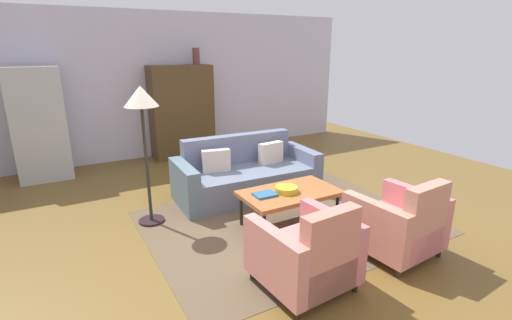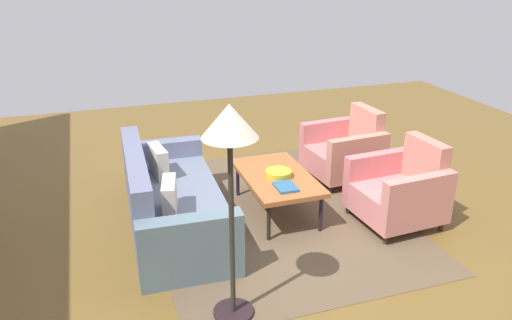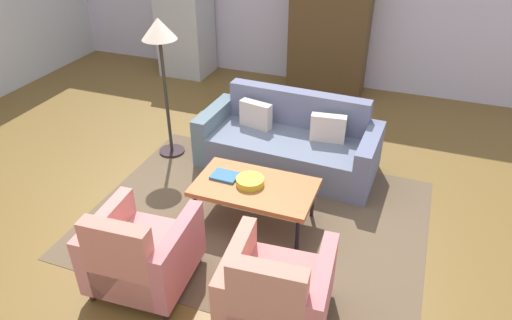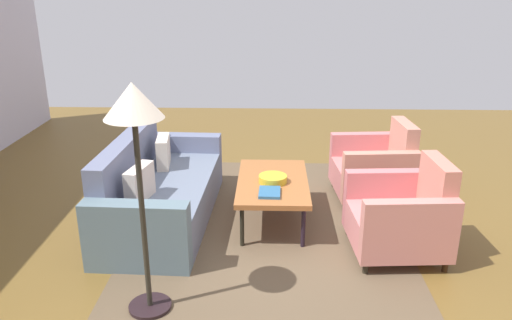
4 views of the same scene
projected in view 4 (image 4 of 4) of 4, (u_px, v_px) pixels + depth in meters
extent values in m
plane|color=brown|center=(265.00, 248.00, 4.66)|extent=(10.57, 10.57, 0.00)
cube|color=brown|center=(267.00, 220.00, 5.19)|extent=(3.40, 2.60, 0.01)
cube|color=slate|center=(165.00, 200.00, 5.14)|extent=(1.77, 0.97, 0.42)
cube|color=slate|center=(128.00, 179.00, 5.09)|extent=(1.75, 0.25, 0.86)
cube|color=slate|center=(183.00, 159.00, 6.01)|extent=(0.21, 0.91, 0.62)
cube|color=slate|center=(137.00, 237.00, 4.21)|extent=(0.21, 0.91, 0.62)
cube|color=beige|center=(163.00, 152.00, 5.45)|extent=(0.41, 0.17, 0.32)
cube|color=beige|center=(140.00, 183.00, 4.60)|extent=(0.42, 0.20, 0.32)
cylinder|color=black|center=(242.00, 227.00, 4.63)|extent=(0.04, 0.04, 0.40)
cylinder|color=black|center=(247.00, 183.00, 5.62)|extent=(0.04, 0.04, 0.40)
cylinder|color=black|center=(303.00, 227.00, 4.61)|extent=(0.04, 0.04, 0.40)
cylinder|color=black|center=(298.00, 183.00, 5.61)|extent=(0.04, 0.04, 0.40)
cube|color=#A46031|center=(273.00, 182.00, 5.04)|extent=(1.20, 0.70, 0.05)
cylinder|color=#31291E|center=(365.00, 268.00, 4.24)|extent=(0.05, 0.05, 0.10)
cylinder|color=black|center=(349.00, 230.00, 4.88)|extent=(0.05, 0.05, 0.10)
cylinder|color=#352010|center=(445.00, 266.00, 4.27)|extent=(0.05, 0.05, 0.10)
cylinder|color=black|center=(418.00, 229.00, 4.91)|extent=(0.05, 0.05, 0.10)
cube|color=#D47B79|center=(396.00, 227.00, 4.51)|extent=(0.61, 0.83, 0.30)
cube|color=tan|center=(435.00, 202.00, 4.44)|extent=(0.57, 0.18, 0.78)
cube|color=tan|center=(409.00, 232.00, 4.14)|extent=(0.17, 0.81, 0.56)
cube|color=#CD7073|center=(386.00, 198.00, 4.78)|extent=(0.17, 0.81, 0.56)
cylinder|color=black|center=(346.00, 207.00, 5.37)|extent=(0.05, 0.05, 0.10)
cylinder|color=#2D2C19|center=(334.00, 183.00, 6.01)|extent=(0.05, 0.05, 0.10)
cylinder|color=#392A21|center=(409.00, 206.00, 5.40)|extent=(0.05, 0.05, 0.10)
cylinder|color=black|center=(390.00, 182.00, 6.04)|extent=(0.05, 0.05, 0.10)
cube|color=#D17673|center=(371.00, 177.00, 5.63)|extent=(0.62, 0.84, 0.30)
cube|color=tan|center=(402.00, 156.00, 5.57)|extent=(0.57, 0.18, 0.78)
cube|color=tan|center=(380.00, 178.00, 5.27)|extent=(0.18, 0.81, 0.56)
cube|color=#D07376|center=(364.00, 156.00, 5.91)|extent=(0.18, 0.81, 0.56)
cylinder|color=gold|center=(273.00, 179.00, 4.97)|extent=(0.28, 0.28, 0.07)
cube|color=#2D618E|center=(270.00, 192.00, 4.71)|extent=(0.27, 0.21, 0.03)
cylinder|color=black|center=(150.00, 306.00, 3.80)|extent=(0.32, 0.32, 0.03)
cylinder|color=#2E2B25|center=(143.00, 218.00, 3.55)|extent=(0.04, 0.04, 1.45)
cone|color=beige|center=(133.00, 100.00, 3.27)|extent=(0.40, 0.40, 0.24)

